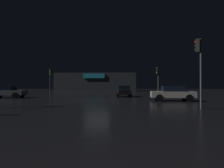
# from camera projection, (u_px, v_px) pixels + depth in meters

# --- Properties ---
(ground_plane) EXTENTS (120.00, 120.00, 0.00)m
(ground_plane) POSITION_uv_depth(u_px,v_px,m) (97.00, 100.00, 19.04)
(ground_plane) COLOR black
(store_building) EXTENTS (21.46, 6.87, 4.83)m
(store_building) POSITION_uv_depth(u_px,v_px,m) (96.00, 82.00, 51.24)
(store_building) COLOR #33383D
(store_building) RESTS_ON ground
(traffic_signal_main) EXTENTS (0.42, 0.42, 4.10)m
(traffic_signal_main) POSITION_uv_depth(u_px,v_px,m) (158.00, 76.00, 26.32)
(traffic_signal_main) COLOR #595B60
(traffic_signal_main) RESTS_ON ground
(traffic_signal_opposite) EXTENTS (0.43, 0.41, 3.80)m
(traffic_signal_opposite) POSITION_uv_depth(u_px,v_px,m) (51.00, 76.00, 26.02)
(traffic_signal_opposite) COLOR #595B60
(traffic_signal_opposite) RESTS_ON ground
(traffic_signal_cross_left) EXTENTS (0.43, 0.41, 4.58)m
(traffic_signal_cross_left) POSITION_uv_depth(u_px,v_px,m) (199.00, 57.00, 12.12)
(traffic_signal_cross_left) COLOR #595B60
(traffic_signal_cross_left) RESTS_ON ground
(car_near) EXTENTS (4.27, 2.07, 1.48)m
(car_near) POSITION_uv_depth(u_px,v_px,m) (172.00, 93.00, 18.41)
(car_near) COLOR silver
(car_near) RESTS_ON ground
(car_far) EXTENTS (4.36, 2.12, 1.49)m
(car_far) POSITION_uv_depth(u_px,v_px,m) (7.00, 92.00, 22.84)
(car_far) COLOR slate
(car_far) RESTS_ON ground
(car_crossing) EXTENTS (2.10, 3.98, 1.50)m
(car_crossing) POSITION_uv_depth(u_px,v_px,m) (124.00, 91.00, 25.50)
(car_crossing) COLOR black
(car_crossing) RESTS_ON ground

